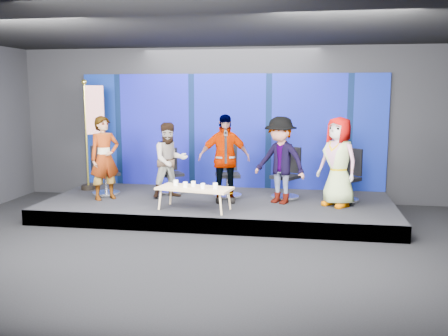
{
  "coord_description": "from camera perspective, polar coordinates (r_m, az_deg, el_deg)",
  "views": [
    {
      "loc": [
        1.77,
        -7.37,
        2.51
      ],
      "look_at": [
        0.13,
        2.4,
        0.98
      ],
      "focal_mm": 40.0,
      "sensor_mm": 36.0,
      "label": 1
    }
  ],
  "objects": [
    {
      "name": "room_walls",
      "position": [
        7.58,
        -4.0,
        8.16
      ],
      "size": [
        10.02,
        8.02,
        3.51
      ],
      "color": "black",
      "rests_on": "ground"
    },
    {
      "name": "coffee_table",
      "position": [
        9.36,
        -3.4,
        -2.42
      ],
      "size": [
        1.47,
        0.83,
        0.43
      ],
      "rotation": [
        0.0,
        0.0,
        -0.18
      ],
      "color": "tan",
      "rests_on": "riser"
    },
    {
      "name": "panelist_e",
      "position": [
        9.83,
        12.92,
        0.69
      ],
      "size": [
        1.0,
        0.96,
        1.73
      ],
      "primitive_type": "imported",
      "rotation": [
        0.0,
        0.0,
        -0.69
      ],
      "color": "black",
      "rests_on": "riser"
    },
    {
      "name": "panelist_c",
      "position": [
        9.93,
        0.02,
        1.09
      ],
      "size": [
        1.11,
        0.68,
        1.76
      ],
      "primitive_type": "imported",
      "rotation": [
        0.0,
        0.0,
        0.26
      ],
      "color": "black",
      "rests_on": "riser"
    },
    {
      "name": "riser",
      "position": [
        10.3,
        -0.6,
        -4.46
      ],
      "size": [
        7.0,
        3.0,
        0.3
      ],
      "primitive_type": "cube",
      "color": "black",
      "rests_on": "ground"
    },
    {
      "name": "flag_stand",
      "position": [
        11.57,
        -14.85,
        4.0
      ],
      "size": [
        0.54,
        0.36,
        2.47
      ],
      "rotation": [
        0.0,
        0.0,
        0.49
      ],
      "color": "black",
      "rests_on": "riser"
    },
    {
      "name": "panelist_b",
      "position": [
        10.42,
        -6.2,
        0.87
      ],
      "size": [
        0.97,
        0.93,
        1.57
      ],
      "primitive_type": "imported",
      "rotation": [
        0.0,
        0.0,
        0.61
      ],
      "color": "black",
      "rests_on": "riser"
    },
    {
      "name": "mug_c",
      "position": [
        9.42,
        -3.53,
        -1.82
      ],
      "size": [
        0.08,
        0.08,
        0.1
      ],
      "primitive_type": "cylinder",
      "color": "white",
      "rests_on": "coffee_table"
    },
    {
      "name": "chair_e",
      "position": [
        10.38,
        13.8,
        -1.79
      ],
      "size": [
        0.85,
        0.85,
        1.07
      ],
      "rotation": [
        0.0,
        0.0,
        -0.69
      ],
      "color": "silver",
      "rests_on": "riser"
    },
    {
      "name": "chair_c",
      "position": [
        10.51,
        0.4,
        -1.37
      ],
      "size": [
        0.75,
        0.75,
        1.09
      ],
      "rotation": [
        0.0,
        0.0,
        0.26
      ],
      "color": "silver",
      "rests_on": "riser"
    },
    {
      "name": "mug_b",
      "position": [
        9.35,
        -4.45,
        -1.91
      ],
      "size": [
        0.09,
        0.09,
        0.1
      ],
      "primitive_type": "cylinder",
      "color": "white",
      "rests_on": "coffee_table"
    },
    {
      "name": "chair_d",
      "position": [
        10.45,
        7.16,
        -1.55
      ],
      "size": [
        0.81,
        0.81,
        1.06
      ],
      "rotation": [
        0.0,
        0.0,
        -0.49
      ],
      "color": "silver",
      "rests_on": "riser"
    },
    {
      "name": "mug_e",
      "position": [
        9.2,
        -1.0,
        -2.05
      ],
      "size": [
        0.09,
        0.09,
        0.11
      ],
      "primitive_type": "cylinder",
      "color": "white",
      "rests_on": "coffee_table"
    },
    {
      "name": "panelist_a",
      "position": [
        10.47,
        -13.49,
        1.11
      ],
      "size": [
        0.73,
        0.73,
        1.71
      ],
      "primitive_type": "imported",
      "rotation": [
        0.0,
        0.0,
        0.8
      ],
      "color": "black",
      "rests_on": "riser"
    },
    {
      "name": "ground",
      "position": [
        7.98,
        -3.81,
        -9.55
      ],
      "size": [
        10.0,
        10.0,
        0.0
      ],
      "primitive_type": "plane",
      "color": "black",
      "rests_on": "ground"
    },
    {
      "name": "mug_d",
      "position": [
        9.22,
        -2.44,
        -2.06
      ],
      "size": [
        0.08,
        0.08,
        0.1
      ],
      "primitive_type": "cylinder",
      "color": "white",
      "rests_on": "coffee_table"
    },
    {
      "name": "panelist_d",
      "position": [
        9.89,
        6.44,
        0.88
      ],
      "size": [
        1.28,
        1.09,
        1.72
      ],
      "primitive_type": "imported",
      "rotation": [
        0.0,
        0.0,
        -0.49
      ],
      "color": "black",
      "rests_on": "riser"
    },
    {
      "name": "mug_a",
      "position": [
        9.54,
        -5.53,
        -1.69
      ],
      "size": [
        0.09,
        0.09,
        0.11
      ],
      "primitive_type": "cylinder",
      "color": "white",
      "rests_on": "coffee_table"
    },
    {
      "name": "backdrop",
      "position": [
        11.49,
        0.67,
        4.24
      ],
      "size": [
        7.0,
        0.08,
        2.6
      ],
      "primitive_type": "cube",
      "color": "#071C51",
      "rests_on": "riser"
    },
    {
      "name": "chair_b",
      "position": [
        10.98,
        -6.06,
        -1.19
      ],
      "size": [
        0.76,
        0.76,
        0.97
      ],
      "rotation": [
        0.0,
        0.0,
        0.61
      ],
      "color": "silver",
      "rests_on": "riser"
    },
    {
      "name": "chair_a",
      "position": [
        11.05,
        -13.47,
        -1.17
      ],
      "size": [
        0.84,
        0.84,
        1.06
      ],
      "rotation": [
        0.0,
        0.0,
        0.8
      ],
      "color": "silver",
      "rests_on": "riser"
    }
  ]
}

